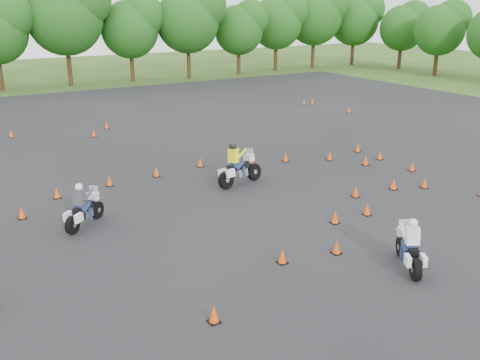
% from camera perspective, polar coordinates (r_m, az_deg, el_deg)
% --- Properties ---
extents(ground, '(140.00, 140.00, 0.00)m').
position_cam_1_polar(ground, '(18.03, 6.62, -7.08)').
color(ground, '#2D5119').
rests_on(ground, ground).
extents(asphalt_pad, '(62.00, 62.00, 0.00)m').
position_cam_1_polar(asphalt_pad, '(22.68, -2.61, -1.50)').
color(asphalt_pad, black).
rests_on(asphalt_pad, ground).
extents(treeline, '(86.45, 32.37, 11.18)m').
position_cam_1_polar(treeline, '(49.57, -17.43, 14.02)').
color(treeline, '#1C4D16').
rests_on(treeline, ground).
extents(traffic_cones, '(36.67, 33.46, 0.45)m').
position_cam_1_polar(traffic_cones, '(22.35, -1.16, -1.17)').
color(traffic_cones, '#E64609').
rests_on(traffic_cones, asphalt_pad).
extents(rider_grey, '(2.09, 1.91, 1.67)m').
position_cam_1_polar(rider_grey, '(20.02, -16.31, -2.46)').
color(rider_grey, '#393A3F').
rests_on(rider_grey, ground).
extents(rider_yellow, '(2.58, 1.31, 1.91)m').
position_cam_1_polar(rider_yellow, '(23.55, 0.14, 1.73)').
color(rider_yellow, yellow).
rests_on(rider_yellow, ground).
extents(rider_white, '(1.71, 2.20, 1.68)m').
position_cam_1_polar(rider_white, '(17.01, 17.69, -6.37)').
color(rider_white, silver).
rests_on(rider_white, ground).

